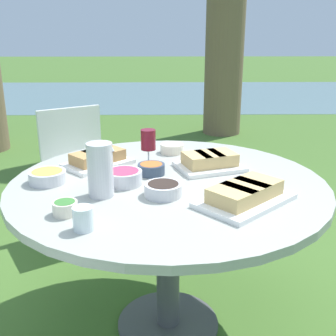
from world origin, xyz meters
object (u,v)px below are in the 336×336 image
Objects in this scene: water_pitcher at (100,170)px; wine_glass at (148,141)px; dining_table at (168,201)px; chair_near_left at (78,163)px.

water_pitcher is 1.20× the size of wine_glass.
dining_table is 7.67× the size of wine_glass.
chair_near_left is 1.02m from wine_glass.
dining_table is 0.38m from water_pitcher.
wine_glass reaches higher than dining_table.
chair_near_left is 1.27m from water_pitcher.
water_pitcher is at bearing -74.20° from chair_near_left.
chair_near_left is at bearing 120.85° from dining_table.
dining_table is at bearing 31.52° from water_pitcher.
water_pitcher is at bearing -148.48° from dining_table.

